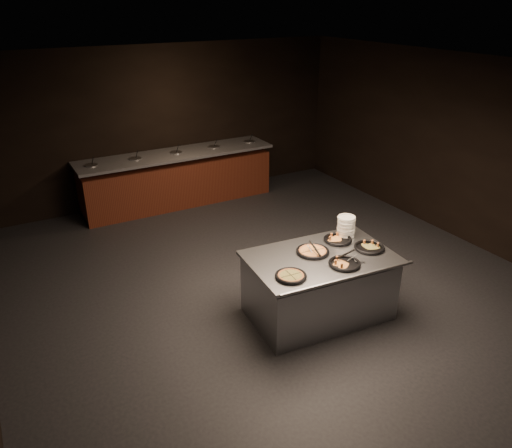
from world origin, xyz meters
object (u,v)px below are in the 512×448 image
object	(u,v)px
serving_counter	(319,287)
pan_cheese_whole	(313,251)
plate_stack	(346,226)
pan_veggie_whole	(291,276)

from	to	relation	value
serving_counter	pan_cheese_whole	xyz separation A→B (m)	(-0.03, 0.12, 0.45)
plate_stack	pan_veggie_whole	bearing A→B (deg)	-155.48
serving_counter	pan_veggie_whole	xyz separation A→B (m)	(-0.58, -0.24, 0.45)
plate_stack	pan_veggie_whole	xyz separation A→B (m)	(-1.20, -0.55, -0.11)
pan_veggie_whole	pan_cheese_whole	size ratio (longest dim) A/B	0.89
serving_counter	pan_veggie_whole	bearing A→B (deg)	-152.96
plate_stack	serving_counter	bearing A→B (deg)	-153.38
pan_veggie_whole	pan_cheese_whole	bearing A→B (deg)	33.21
plate_stack	pan_cheese_whole	bearing A→B (deg)	-163.83
pan_cheese_whole	pan_veggie_whole	bearing A→B (deg)	-146.79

